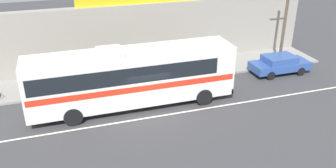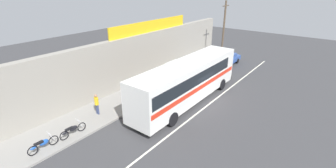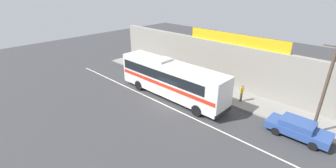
{
  "view_description": "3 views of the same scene",
  "coord_description": "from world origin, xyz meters",
  "px_view_note": "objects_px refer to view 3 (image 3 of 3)",
  "views": [
    {
      "loc": [
        -4.56,
        -17.91,
        10.43
      ],
      "look_at": [
        1.6,
        1.15,
        1.03
      ],
      "focal_mm": 37.71,
      "sensor_mm": 36.0,
      "label": 1
    },
    {
      "loc": [
        -15.92,
        -8.75,
        9.34
      ],
      "look_at": [
        -2.16,
        1.83,
        1.91
      ],
      "focal_mm": 25.26,
      "sensor_mm": 36.0,
      "label": 2
    },
    {
      "loc": [
        13.68,
        -14.58,
        10.67
      ],
      "look_at": [
        -0.74,
        0.49,
        1.53
      ],
      "focal_mm": 24.68,
      "sensor_mm": 36.0,
      "label": 3
    }
  ],
  "objects_px": {
    "motorcycle_orange": "(140,65)",
    "intercity_bus": "(170,78)",
    "parked_car": "(298,128)",
    "motorcycle_blue": "(131,62)",
    "pedestrian_by_curb": "(159,64)",
    "utility_pole": "(325,88)",
    "pedestrian_far_right": "(242,92)"
  },
  "relations": [
    {
      "from": "utility_pole",
      "to": "parked_car",
      "type": "bearing_deg",
      "value": -124.25
    },
    {
      "from": "parked_car",
      "to": "motorcycle_blue",
      "type": "xyz_separation_m",
      "value": [
        -22.08,
        1.59,
        -0.17
      ]
    },
    {
      "from": "utility_pole",
      "to": "intercity_bus",
      "type": "bearing_deg",
      "value": -167.13
    },
    {
      "from": "parked_car",
      "to": "utility_pole",
      "type": "relative_size",
      "value": 0.6
    },
    {
      "from": "parked_car",
      "to": "motorcycle_blue",
      "type": "relative_size",
      "value": 2.34
    },
    {
      "from": "motorcycle_orange",
      "to": "pedestrian_far_right",
      "type": "distance_m",
      "value": 14.52
    },
    {
      "from": "intercity_bus",
      "to": "parked_car",
      "type": "height_order",
      "value": "intercity_bus"
    },
    {
      "from": "parked_car",
      "to": "intercity_bus",
      "type": "bearing_deg",
      "value": -171.84
    },
    {
      "from": "intercity_bus",
      "to": "pedestrian_by_curb",
      "type": "bearing_deg",
      "value": 144.89
    },
    {
      "from": "intercity_bus",
      "to": "motorcycle_blue",
      "type": "distance_m",
      "value": 11.16
    },
    {
      "from": "motorcycle_blue",
      "to": "intercity_bus",
      "type": "bearing_deg",
      "value": -17.01
    },
    {
      "from": "motorcycle_orange",
      "to": "motorcycle_blue",
      "type": "distance_m",
      "value": 1.91
    },
    {
      "from": "utility_pole",
      "to": "pedestrian_far_right",
      "type": "height_order",
      "value": "utility_pole"
    },
    {
      "from": "utility_pole",
      "to": "pedestrian_far_right",
      "type": "distance_m",
      "value": 7.1
    },
    {
      "from": "motorcycle_orange",
      "to": "intercity_bus",
      "type": "bearing_deg",
      "value": -20.06
    },
    {
      "from": "parked_car",
      "to": "motorcycle_orange",
      "type": "xyz_separation_m",
      "value": [
        -20.17,
        1.52,
        -0.17
      ]
    },
    {
      "from": "utility_pole",
      "to": "motorcycle_blue",
      "type": "relative_size",
      "value": 3.92
    },
    {
      "from": "intercity_bus",
      "to": "motorcycle_orange",
      "type": "relative_size",
      "value": 6.5
    },
    {
      "from": "pedestrian_by_curb",
      "to": "motorcycle_blue",
      "type": "bearing_deg",
      "value": -168.52
    },
    {
      "from": "parked_car",
      "to": "pedestrian_far_right",
      "type": "bearing_deg",
      "value": 159.58
    },
    {
      "from": "pedestrian_by_curb",
      "to": "pedestrian_far_right",
      "type": "relative_size",
      "value": 0.94
    },
    {
      "from": "pedestrian_far_right",
      "to": "intercity_bus",
      "type": "bearing_deg",
      "value": -147.21
    },
    {
      "from": "parked_car",
      "to": "motorcycle_orange",
      "type": "distance_m",
      "value": 20.23
    },
    {
      "from": "parked_car",
      "to": "motorcycle_orange",
      "type": "relative_size",
      "value": 2.32
    },
    {
      "from": "parked_car",
      "to": "motorcycle_blue",
      "type": "height_order",
      "value": "parked_car"
    },
    {
      "from": "pedestrian_by_curb",
      "to": "pedestrian_far_right",
      "type": "height_order",
      "value": "pedestrian_far_right"
    },
    {
      "from": "parked_car",
      "to": "pedestrian_by_curb",
      "type": "height_order",
      "value": "pedestrian_by_curb"
    },
    {
      "from": "intercity_bus",
      "to": "motorcycle_orange",
      "type": "height_order",
      "value": "intercity_bus"
    },
    {
      "from": "parked_car",
      "to": "utility_pole",
      "type": "bearing_deg",
      "value": 55.75
    },
    {
      "from": "motorcycle_orange",
      "to": "motorcycle_blue",
      "type": "relative_size",
      "value": 1.01
    },
    {
      "from": "intercity_bus",
      "to": "pedestrian_by_curb",
      "type": "xyz_separation_m",
      "value": [
        -5.94,
        4.18,
        -0.98
      ]
    },
    {
      "from": "motorcycle_blue",
      "to": "parked_car",
      "type": "bearing_deg",
      "value": -4.11
    }
  ]
}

